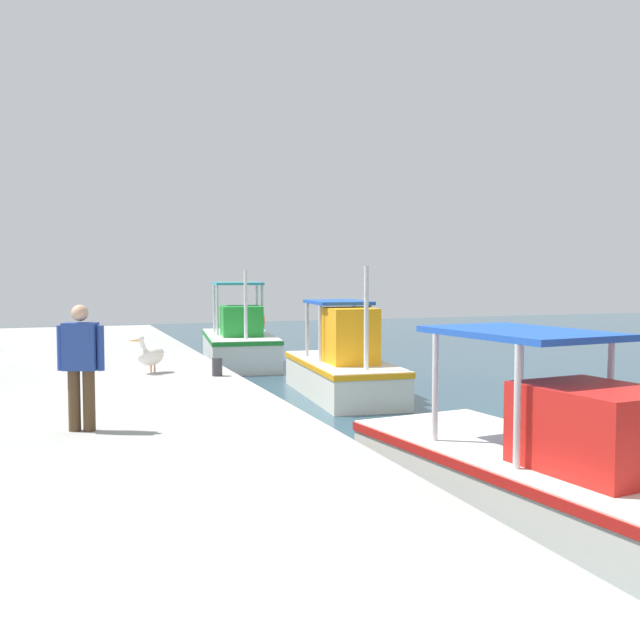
# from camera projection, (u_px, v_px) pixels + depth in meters

# --- Properties ---
(fishing_boat_nearest) EXTENTS (5.15, 2.66, 2.99)m
(fishing_boat_nearest) POSITION_uv_depth(u_px,v_px,m) (240.00, 344.00, 23.09)
(fishing_boat_nearest) COLOR white
(fishing_boat_nearest) RESTS_ON ground
(fishing_boat_second) EXTENTS (4.81, 2.17, 3.06)m
(fishing_boat_second) POSITION_uv_depth(u_px,v_px,m) (344.00, 368.00, 17.26)
(fishing_boat_second) COLOR silver
(fishing_boat_second) RESTS_ON ground
(fishing_boat_third) EXTENTS (6.04, 2.80, 2.55)m
(fishing_boat_third) POSITION_uv_depth(u_px,v_px,m) (554.00, 471.00, 8.74)
(fishing_boat_third) COLOR silver
(fishing_boat_third) RESTS_ON ground
(pelican) EXTENTS (0.69, 0.91, 0.82)m
(pelican) POSITION_uv_depth(u_px,v_px,m) (151.00, 354.00, 15.55)
(pelican) COLOR tan
(pelican) RESTS_ON quay_pier
(fisherman_standing) EXTENTS (0.39, 0.60, 1.70)m
(fisherman_standing) POSITION_uv_depth(u_px,v_px,m) (81.00, 361.00, 9.82)
(fisherman_standing) COLOR #4C3823
(fisherman_standing) RESTS_ON quay_pier
(mooring_bollard_nearest) EXTENTS (0.21, 0.21, 0.37)m
(mooring_bollard_nearest) POSITION_uv_depth(u_px,v_px,m) (217.00, 367.00, 15.10)
(mooring_bollard_nearest) COLOR #333338
(mooring_bollard_nearest) RESTS_ON quay_pier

